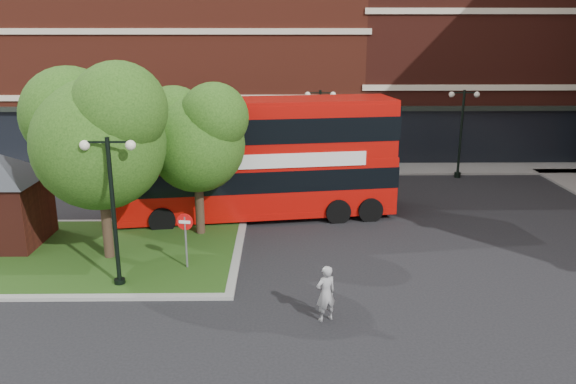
{
  "coord_description": "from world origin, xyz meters",
  "views": [
    {
      "loc": [
        -0.21,
        -16.74,
        8.08
      ],
      "look_at": [
        0.08,
        4.54,
        2.0
      ],
      "focal_mm": 35.0,
      "sensor_mm": 36.0,
      "label": 1
    }
  ],
  "objects_px": {
    "bus": "(257,151)",
    "car_silver": "(295,167)",
    "car_white": "(347,160)",
    "woman": "(326,293)"
  },
  "relations": [
    {
      "from": "bus",
      "to": "car_white",
      "type": "distance_m",
      "value": 10.16
    },
    {
      "from": "bus",
      "to": "woman",
      "type": "xyz_separation_m",
      "value": [
        2.34,
        -9.56,
        -2.2
      ]
    },
    {
      "from": "woman",
      "to": "car_silver",
      "type": "distance_m",
      "value": 16.57
    },
    {
      "from": "car_silver",
      "to": "woman",
      "type": "bearing_deg",
      "value": -179.12
    },
    {
      "from": "bus",
      "to": "car_white",
      "type": "bearing_deg",
      "value": 50.99
    },
    {
      "from": "car_silver",
      "to": "car_white",
      "type": "xyz_separation_m",
      "value": [
        3.17,
        1.5,
        0.08
      ]
    },
    {
      "from": "car_silver",
      "to": "bus",
      "type": "bearing_deg",
      "value": 164.2
    },
    {
      "from": "woman",
      "to": "car_white",
      "type": "height_order",
      "value": "woman"
    },
    {
      "from": "bus",
      "to": "car_silver",
      "type": "height_order",
      "value": "bus"
    },
    {
      "from": "car_silver",
      "to": "car_white",
      "type": "bearing_deg",
      "value": -65.35
    }
  ]
}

